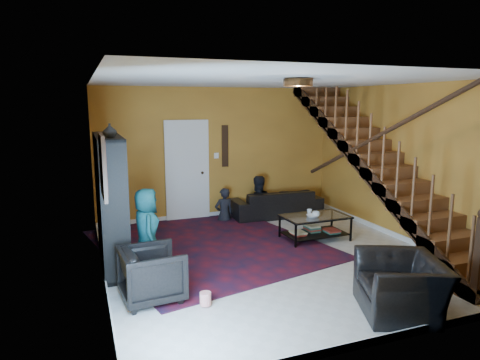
% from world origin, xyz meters
% --- Properties ---
extents(floor, '(5.50, 5.50, 0.00)m').
position_xyz_m(floor, '(0.00, 0.00, 0.00)').
color(floor, beige).
rests_on(floor, ground).
extents(room, '(5.50, 5.50, 5.50)m').
position_xyz_m(room, '(-1.33, 1.33, 0.05)').
color(room, '#C6872C').
rests_on(room, ground).
extents(staircase, '(0.95, 5.02, 3.18)m').
position_xyz_m(staircase, '(2.12, -0.00, 1.40)').
color(staircase, brown).
rests_on(staircase, floor).
extents(bookshelf, '(0.35, 1.80, 2.00)m').
position_xyz_m(bookshelf, '(-2.40, 0.60, 0.96)').
color(bookshelf, black).
rests_on(bookshelf, floor).
extents(door, '(0.82, 0.05, 2.05)m').
position_xyz_m(door, '(-0.70, 2.73, 1.02)').
color(door, silver).
rests_on(door, floor).
extents(framed_picture, '(0.04, 0.74, 0.74)m').
position_xyz_m(framed_picture, '(-2.57, -0.90, 1.75)').
color(framed_picture, maroon).
rests_on(framed_picture, room).
extents(wall_hanging, '(0.14, 0.03, 0.90)m').
position_xyz_m(wall_hanging, '(0.15, 2.73, 1.55)').
color(wall_hanging, black).
rests_on(wall_hanging, room).
extents(ceiling_fixture, '(0.40, 0.40, 0.10)m').
position_xyz_m(ceiling_fixture, '(0.00, -0.80, 2.74)').
color(ceiling_fixture, '#3F2814').
rests_on(ceiling_fixture, room).
extents(rug, '(4.15, 4.52, 0.02)m').
position_xyz_m(rug, '(-0.77, 0.94, 0.01)').
color(rug, '#450C16').
rests_on(rug, floor).
extents(sofa, '(2.01, 0.83, 0.58)m').
position_xyz_m(sofa, '(1.19, 2.30, 0.29)').
color(sofa, black).
rests_on(sofa, floor).
extents(armchair_left, '(0.81, 0.79, 0.69)m').
position_xyz_m(armchair_left, '(-2.05, -0.88, 0.34)').
color(armchair_left, black).
rests_on(armchair_left, floor).
extents(armchair_right, '(1.21, 1.28, 0.66)m').
position_xyz_m(armchair_right, '(0.66, -2.25, 0.33)').
color(armchair_right, black).
rests_on(armchair_right, floor).
extents(person_adult_a, '(0.44, 0.31, 1.15)m').
position_xyz_m(person_adult_a, '(-0.01, 2.35, 0.13)').
color(person_adult_a, black).
rests_on(person_adult_a, sofa).
extents(person_adult_b, '(0.67, 0.52, 1.37)m').
position_xyz_m(person_adult_b, '(0.76, 2.35, 0.23)').
color(person_adult_b, black).
rests_on(person_adult_b, sofa).
extents(person_child, '(0.41, 0.62, 1.24)m').
position_xyz_m(person_child, '(-1.95, 0.16, 0.62)').
color(person_child, '#1A5963').
rests_on(person_child, armchair_left).
extents(coffee_table, '(1.20, 0.71, 0.45)m').
position_xyz_m(coffee_table, '(1.13, 0.53, 0.26)').
color(coffee_table, black).
rests_on(coffee_table, floor).
extents(cup_a, '(0.17, 0.17, 0.10)m').
position_xyz_m(cup_a, '(1.09, 0.44, 0.50)').
color(cup_a, '#999999').
rests_on(cup_a, coffee_table).
extents(cup_b, '(0.11, 0.11, 0.09)m').
position_xyz_m(cup_b, '(1.09, 0.67, 0.50)').
color(cup_b, '#999999').
rests_on(cup_b, coffee_table).
extents(bowl, '(0.22, 0.22, 0.05)m').
position_xyz_m(bowl, '(1.02, 0.43, 0.48)').
color(bowl, '#999999').
rests_on(bowl, coffee_table).
extents(vase, '(0.18, 0.18, 0.19)m').
position_xyz_m(vase, '(-2.41, 0.10, 2.10)').
color(vase, '#999999').
rests_on(vase, bookshelf).
extents(popcorn_bucket, '(0.18, 0.18, 0.16)m').
position_xyz_m(popcorn_bucket, '(-1.48, -1.29, 0.10)').
color(popcorn_bucket, red).
rests_on(popcorn_bucket, rug).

